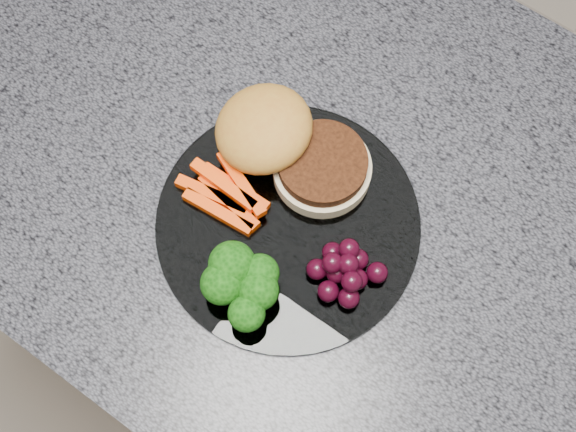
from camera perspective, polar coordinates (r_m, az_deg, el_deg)
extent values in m
plane|color=#A4988A|center=(1.67, 3.68, -11.17)|extent=(4.00, 4.00, 0.00)
cube|color=brown|center=(1.25, 4.88, -8.05)|extent=(1.20, 0.60, 0.86)
cube|color=#4B4C55|center=(0.81, 7.41, -1.34)|extent=(1.20, 0.60, 0.04)
cylinder|color=white|center=(0.79, 0.00, -0.58)|extent=(0.26, 0.26, 0.01)
cylinder|color=beige|center=(0.79, 2.44, 3.31)|extent=(0.13, 0.13, 0.02)
cylinder|color=#441F0D|center=(0.78, 2.48, 3.78)|extent=(0.12, 0.12, 0.01)
ellipsoid|color=#A67929|center=(0.79, -1.74, 5.99)|extent=(0.13, 0.13, 0.05)
cube|color=#F94304|center=(0.79, -3.76, 1.99)|extent=(0.08, 0.01, 0.01)
cube|color=#F94304|center=(0.79, -4.22, 1.01)|extent=(0.08, 0.02, 0.01)
cube|color=#F94304|center=(0.79, -5.41, 1.49)|extent=(0.08, 0.03, 0.01)
cube|color=#F94304|center=(0.78, -3.32, 2.32)|extent=(0.08, 0.04, 0.01)
cube|color=#F94304|center=(0.78, -4.58, 2.20)|extent=(0.08, 0.01, 0.01)
cube|color=#F94304|center=(0.78, -4.99, 0.29)|extent=(0.08, 0.02, 0.01)
cylinder|color=olive|center=(0.76, -3.88, -3.96)|extent=(0.02, 0.02, 0.02)
ellipsoid|color=#0B3607|center=(0.74, -4.00, -3.44)|extent=(0.04, 0.04, 0.04)
cylinder|color=olive|center=(0.75, -2.08, -5.72)|extent=(0.01, 0.01, 0.02)
ellipsoid|color=#0B3607|center=(0.73, -2.13, -5.30)|extent=(0.04, 0.04, 0.03)
cylinder|color=olive|center=(0.76, -4.59, -5.26)|extent=(0.01, 0.01, 0.02)
ellipsoid|color=#0B3607|center=(0.73, -4.72, -4.81)|extent=(0.04, 0.04, 0.04)
cylinder|color=olive|center=(0.75, -2.89, -7.30)|extent=(0.01, 0.01, 0.02)
ellipsoid|color=#0B3607|center=(0.73, -2.97, -6.94)|extent=(0.03, 0.03, 0.03)
cylinder|color=olive|center=(0.76, -1.96, -4.51)|extent=(0.01, 0.01, 0.02)
ellipsoid|color=#0B3607|center=(0.74, -2.02, -4.07)|extent=(0.04, 0.04, 0.03)
sphere|color=black|center=(0.76, 3.47, -4.04)|extent=(0.02, 0.02, 0.02)
sphere|color=black|center=(0.76, 4.94, -4.50)|extent=(0.02, 0.02, 0.02)
sphere|color=black|center=(0.76, 5.00, -3.08)|extent=(0.02, 0.02, 0.02)
sphere|color=black|center=(0.76, 3.18, -2.61)|extent=(0.02, 0.02, 0.02)
sphere|color=black|center=(0.76, 2.07, -3.81)|extent=(0.02, 0.02, 0.02)
sphere|color=black|center=(0.75, 2.88, -5.37)|extent=(0.02, 0.02, 0.02)
sphere|color=black|center=(0.75, 4.35, -5.83)|extent=(0.02, 0.02, 0.02)
sphere|color=black|center=(0.76, 6.36, -4.02)|extent=(0.02, 0.02, 0.02)
sphere|color=black|center=(0.75, 4.31, -3.40)|extent=(0.02, 0.02, 0.02)
sphere|color=black|center=(0.74, 3.18, -3.33)|extent=(0.02, 0.02, 0.02)
sphere|color=black|center=(0.74, 4.56, -4.66)|extent=(0.02, 0.02, 0.02)
sphere|color=black|center=(0.75, 4.37, -2.33)|extent=(0.02, 0.02, 0.02)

